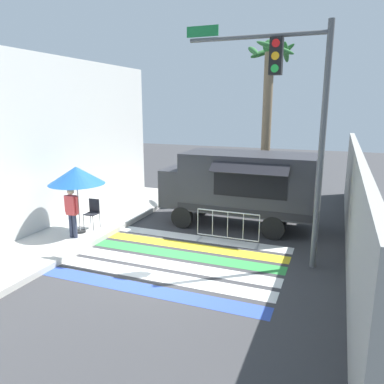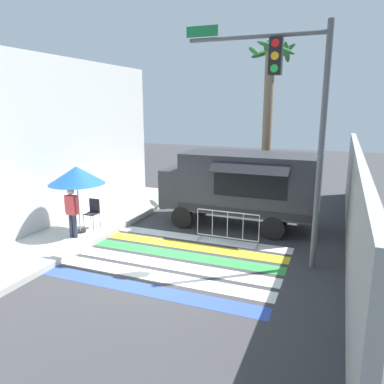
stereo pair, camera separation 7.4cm
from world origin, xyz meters
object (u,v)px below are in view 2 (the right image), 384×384
object	(u,v)px
vendor_person	(72,210)
barricade_front	(227,228)
folding_chair	(93,210)
palm_tree	(269,101)
patio_umbrella	(76,175)
traffic_signal_pole	(296,106)
food_truck	(237,183)

from	to	relation	value
vendor_person	barricade_front	world-z (taller)	vendor_person
folding_chair	palm_tree	xyz separation A→B (m)	(4.68, 6.63, 3.72)
patio_umbrella	barricade_front	bearing A→B (deg)	14.90
patio_umbrella	barricade_front	size ratio (longest dim) A/B	1.09
vendor_person	folding_chair	bearing A→B (deg)	103.50
vendor_person	traffic_signal_pole	bearing A→B (deg)	19.89
palm_tree	patio_umbrella	bearing A→B (deg)	-123.48
patio_umbrella	vendor_person	size ratio (longest dim) A/B	1.37
folding_chair	patio_umbrella	bearing A→B (deg)	-112.77
folding_chair	palm_tree	world-z (taller)	palm_tree
folding_chair	vendor_person	bearing A→B (deg)	-101.76
vendor_person	palm_tree	bearing A→B (deg)	71.27
traffic_signal_pole	palm_tree	distance (m)	7.14
food_truck	patio_umbrella	distance (m)	5.56
vendor_person	palm_tree	size ratio (longest dim) A/B	0.23
patio_umbrella	palm_tree	world-z (taller)	palm_tree
food_truck	folding_chair	bearing A→B (deg)	-150.09
traffic_signal_pole	patio_umbrella	size ratio (longest dim) A/B	2.87
food_truck	vendor_person	world-z (taller)	food_truck
vendor_person	barricade_front	bearing A→B (deg)	33.16
folding_chair	palm_tree	bearing A→B (deg)	41.87
traffic_signal_pole	food_truck	bearing A→B (deg)	128.61
food_truck	folding_chair	world-z (taller)	food_truck
folding_chair	barricade_front	world-z (taller)	folding_chair
barricade_front	palm_tree	world-z (taller)	palm_tree
barricade_front	palm_tree	xyz separation A→B (m)	(0.03, 5.97, 3.98)
food_truck	traffic_signal_pole	xyz separation A→B (m)	(2.22, -2.78, 2.74)
patio_umbrella	barricade_front	world-z (taller)	patio_umbrella
traffic_signal_pole	vendor_person	size ratio (longest dim) A/B	3.92
food_truck	vendor_person	bearing A→B (deg)	-140.39
traffic_signal_pole	patio_umbrella	world-z (taller)	traffic_signal_pole
food_truck	vendor_person	xyz separation A→B (m)	(-4.42, -3.65, -0.49)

